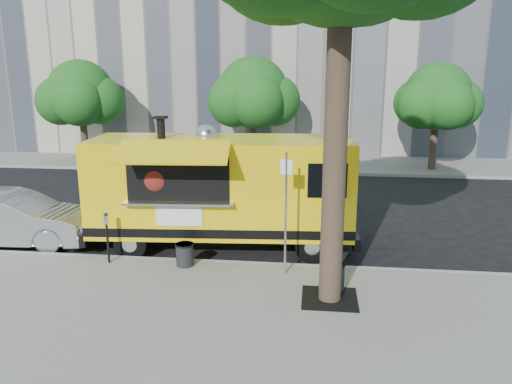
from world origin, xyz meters
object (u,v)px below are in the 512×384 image
trash_bin_left (185,254)px  far_tree_b (253,93)px  parking_meter (107,232)px  food_truck (221,188)px  far_tree_a (81,93)px  sedan (12,219)px  sign_post (286,207)px  trash_bin_right (333,275)px  far_tree_c (437,97)px

trash_bin_left → far_tree_b: bearing=90.0°
far_tree_b → parking_meter: size_ratio=4.12×
food_truck → far_tree_a: bearing=124.8°
far_tree_b → sedan: size_ratio=1.16×
far_tree_a → trash_bin_left: bearing=-56.5°
parking_meter → sedan: bearing=158.7°
sign_post → parking_meter: bearing=177.5°
sign_post → food_truck: size_ratio=0.39×
far_tree_b → food_truck: bearing=-87.2°
far_tree_b → parking_meter: far_tree_b is taller
trash_bin_left → parking_meter: bearing=-179.0°
sedan → parking_meter: bearing=-115.3°
far_tree_b → parking_meter: 14.48m
far_tree_b → food_truck: (0.60, -12.20, -2.08)m
trash_bin_left → trash_bin_right: bearing=-15.3°
far_tree_c → sedan: 19.27m
far_tree_c → parking_meter: bearing=-128.7°
sign_post → trash_bin_right: 1.93m
sign_post → trash_bin_right: bearing=-34.2°
food_truck → trash_bin_right: bearing=-46.7°
parking_meter → far_tree_c: bearing=51.3°
far_tree_c → food_truck: bearing=-125.2°
far_tree_a → far_tree_c: far_tree_a is taller
parking_meter → food_truck: 3.28m
far_tree_a → far_tree_c: size_ratio=1.03×
far_tree_b → sign_post: 14.61m
food_truck → trash_bin_left: (-0.60, -1.81, -1.29)m
parking_meter → far_tree_b: bearing=81.9°
food_truck → trash_bin_right: (3.09, -2.82, -1.26)m
sedan → trash_bin_right: bearing=-108.3°
far_tree_a → parking_meter: (7.00, -13.65, -2.79)m
sedan → trash_bin_left: size_ratio=8.22×
far_tree_b → trash_bin_left: (-0.00, -14.01, -3.37)m
far_tree_b → sedan: 14.15m
sign_post → parking_meter: size_ratio=2.25×
far_tree_b → food_truck: size_ratio=0.72×
far_tree_c → sign_post: size_ratio=1.74×
trash_bin_left → trash_bin_right: 3.82m
far_tree_c → sedan: bearing=-139.4°
far_tree_a → sedan: (3.55, -12.30, -2.99)m
far_tree_b → trash_bin_right: far_tree_b is taller
far_tree_a → food_truck: size_ratio=0.70×
far_tree_a → parking_meter: 15.59m
food_truck → sedan: 6.15m
trash_bin_left → sedan: bearing=166.4°
parking_meter → far_tree_a: bearing=117.1°
far_tree_b → food_truck: far_tree_b is taller
far_tree_c → food_truck: size_ratio=0.68×
food_truck → sedan: size_ratio=1.61×
far_tree_c → trash_bin_left: (-9.00, -13.71, -3.26)m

